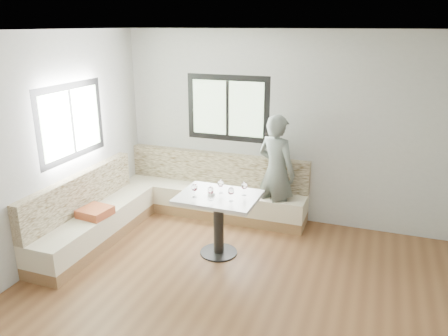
{
  "coord_description": "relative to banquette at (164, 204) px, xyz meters",
  "views": [
    {
      "loc": [
        1.27,
        -3.65,
        2.86
      ],
      "look_at": [
        -0.49,
        1.2,
        1.15
      ],
      "focal_mm": 35.0,
      "sensor_mm": 36.0,
      "label": 1
    }
  ],
  "objects": [
    {
      "name": "banquette",
      "position": [
        0.0,
        0.0,
        0.0
      ],
      "size": [
        2.9,
        2.8,
        0.95
      ],
      "color": "#986E45",
      "rests_on": "ground"
    },
    {
      "name": "wine_glass_b",
      "position": [
        1.02,
        -0.7,
        0.6
      ],
      "size": [
        0.08,
        0.08,
        0.17
      ],
      "color": "white",
      "rests_on": "table"
    },
    {
      "name": "table",
      "position": [
        1.06,
        -0.53,
        0.28
      ],
      "size": [
        1.0,
        0.78,
        0.81
      ],
      "rotation": [
        0.0,
        0.0,
        -0.01
      ],
      "color": "black",
      "rests_on": "ground"
    },
    {
      "name": "wine_glass_e",
      "position": [
        1.36,
        -0.41,
        0.6
      ],
      "size": [
        0.08,
        0.08,
        0.17
      ],
      "color": "white",
      "rests_on": "table"
    },
    {
      "name": "wine_glass_d",
      "position": [
        1.06,
        -0.44,
        0.6
      ],
      "size": [
        0.08,
        0.08,
        0.17
      ],
      "color": "white",
      "rests_on": "table"
    },
    {
      "name": "wine_glass_a",
      "position": [
        0.8,
        -0.69,
        0.6
      ],
      "size": [
        0.08,
        0.08,
        0.17
      ],
      "color": "white",
      "rests_on": "table"
    },
    {
      "name": "room",
      "position": [
        1.51,
        -1.55,
        1.08
      ],
      "size": [
        5.01,
        5.01,
        2.81
      ],
      "color": "brown",
      "rests_on": "ground"
    },
    {
      "name": "person",
      "position": [
        1.54,
        0.54,
        0.51
      ],
      "size": [
        0.72,
        0.61,
        1.68
      ],
      "primitive_type": "imported",
      "rotation": [
        0.0,
        0.0,
        2.73
      ],
      "color": "#5B625B",
      "rests_on": "ground"
    },
    {
      "name": "olive_ramekin",
      "position": [
        0.97,
        -0.55,
        0.5
      ],
      "size": [
        0.09,
        0.09,
        0.04
      ],
      "color": "white",
      "rests_on": "table"
    },
    {
      "name": "wine_glass_c",
      "position": [
        1.27,
        -0.65,
        0.6
      ],
      "size": [
        0.08,
        0.08,
        0.17
      ],
      "color": "white",
      "rests_on": "table"
    }
  ]
}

